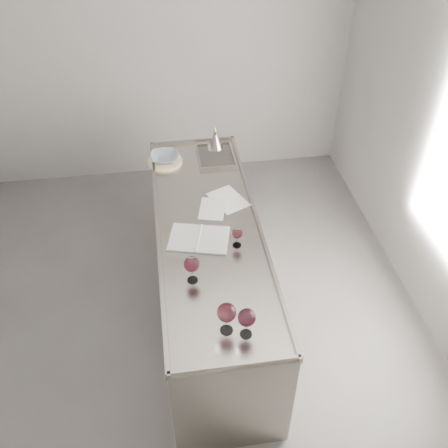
{
  "coord_description": "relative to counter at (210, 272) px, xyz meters",
  "views": [
    {
      "loc": [
        0.21,
        -2.44,
        3.33
      ],
      "look_at": [
        0.6,
        0.23,
        1.02
      ],
      "focal_mm": 40.0,
      "sensor_mm": 36.0,
      "label": 1
    }
  ],
  "objects": [
    {
      "name": "room_shell",
      "position": [
        -0.5,
        -0.3,
        0.93
      ],
      "size": [
        4.54,
        5.04,
        2.84
      ],
      "color": "#595653",
      "rests_on": "ground"
    },
    {
      "name": "counter",
      "position": [
        0.0,
        0.0,
        0.0
      ],
      "size": [
        0.77,
        2.42,
        0.97
      ],
      "color": "gray",
      "rests_on": "ground"
    },
    {
      "name": "wine_glass_left",
      "position": [
        -0.17,
        -0.51,
        0.61
      ],
      "size": [
        0.1,
        0.1,
        0.2
      ],
      "rotation": [
        0.0,
        0.0,
        -0.14
      ],
      "color": "white",
      "rests_on": "counter"
    },
    {
      "name": "wine_glass_middle",
      "position": [
        -0.01,
        -0.94,
        0.63
      ],
      "size": [
        0.11,
        0.11,
        0.22
      ],
      "rotation": [
        0.0,
        0.0,
        0.02
      ],
      "color": "white",
      "rests_on": "counter"
    },
    {
      "name": "wine_glass_right",
      "position": [
        0.1,
        -0.98,
        0.61
      ],
      "size": [
        0.11,
        0.11,
        0.21
      ],
      "rotation": [
        0.0,
        0.0,
        0.16
      ],
      "color": "white",
      "rests_on": "counter"
    },
    {
      "name": "wine_glass_small",
      "position": [
        0.17,
        -0.22,
        0.58
      ],
      "size": [
        0.08,
        0.08,
        0.16
      ],
      "rotation": [
        0.0,
        0.0,
        0.35
      ],
      "color": "white",
      "rests_on": "counter"
    },
    {
      "name": "notebook",
      "position": [
        -0.08,
        -0.12,
        0.47
      ],
      "size": [
        0.47,
        0.38,
        0.02
      ],
      "rotation": [
        0.0,
        0.0,
        -0.25
      ],
      "color": "silver",
      "rests_on": "counter"
    },
    {
      "name": "loose_paper_top",
      "position": [
        0.19,
        0.31,
        0.47
      ],
      "size": [
        0.33,
        0.38,
        0.0
      ],
      "primitive_type": "cube",
      "rotation": [
        0.0,
        0.0,
        0.43
      ],
      "color": "white",
      "rests_on": "counter"
    },
    {
      "name": "loose_paper_under",
      "position": [
        0.05,
        0.21,
        0.47
      ],
      "size": [
        0.25,
        0.31,
        0.0
      ],
      "primitive_type": "cube",
      "rotation": [
        0.0,
        0.0,
        -0.24
      ],
      "color": "silver",
      "rests_on": "counter"
    },
    {
      "name": "trivet",
      "position": [
        -0.27,
        0.9,
        0.48
      ],
      "size": [
        0.33,
        0.33,
        0.02
      ],
      "primitive_type": "cylinder",
      "rotation": [
        0.0,
        0.0,
        0.14
      ],
      "color": "beige",
      "rests_on": "counter"
    },
    {
      "name": "ceramic_bowl",
      "position": [
        -0.27,
        0.9,
        0.52
      ],
      "size": [
        0.25,
        0.25,
        0.06
      ],
      "primitive_type": "imported",
      "rotation": [
        0.0,
        0.0,
        -0.04
      ],
      "color": "#88989E",
      "rests_on": "trivet"
    },
    {
      "name": "wine_funnel",
      "position": [
        0.19,
        1.08,
        0.53
      ],
      "size": [
        0.15,
        0.15,
        0.22
      ],
      "rotation": [
        0.0,
        0.0,
        0.28
      ],
      "color": "#B3A89F",
      "rests_on": "counter"
    }
  ]
}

